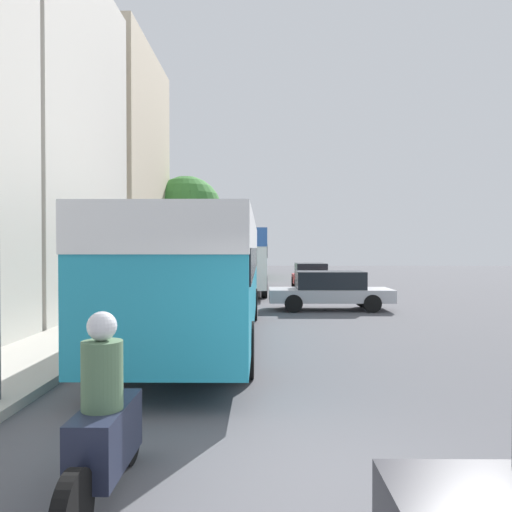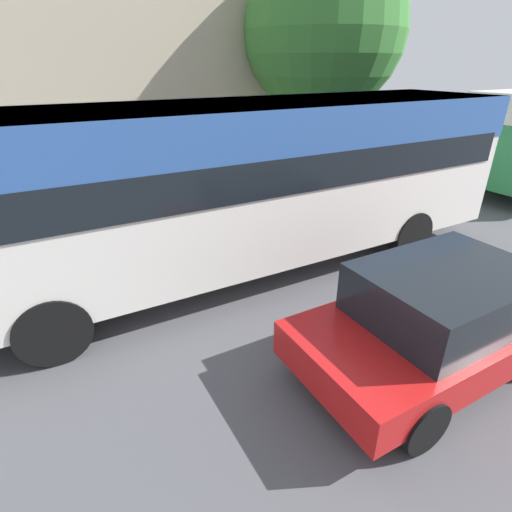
{
  "view_description": "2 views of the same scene",
  "coord_description": "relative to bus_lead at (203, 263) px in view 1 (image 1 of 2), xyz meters",
  "views": [
    {
      "loc": [
        -0.6,
        -4.47,
        2.28
      ],
      "look_at": [
        -0.91,
        24.35,
        1.83
      ],
      "focal_mm": 35.0,
      "sensor_mm": 36.0,
      "label": 1
    },
    {
      "loc": [
        4.71,
        18.56,
        3.75
      ],
      "look_at": [
        0.38,
        20.97,
        1.34
      ],
      "focal_mm": 28.0,
      "sensor_mm": 36.0,
      "label": 2
    }
  ],
  "objects": [
    {
      "name": "street_tree",
      "position": [
        -3.18,
        18.44,
        2.6
      ],
      "size": [
        4.39,
        4.39,
        6.57
      ],
      "color": "brown",
      "rests_on": "sidewalk"
    },
    {
      "name": "building_midblock",
      "position": [
        -7.41,
        4.56,
        3.92
      ],
      "size": [
        6.47,
        7.8,
        11.67
      ],
      "color": "beige",
      "rests_on": "ground_plane"
    },
    {
      "name": "ground_plane",
      "position": [
        2.03,
        -7.76,
        -1.91
      ],
      "size": [
        120.0,
        120.0,
        0.0
      ],
      "primitive_type": "plane",
      "color": "#515156"
    },
    {
      "name": "motorcycle_behind_lead",
      "position": [
        0.03,
        -7.84,
        -1.23
      ],
      "size": [
        0.39,
        2.24,
        1.73
      ],
      "color": "#1E2338",
      "rests_on": "ground_plane"
    },
    {
      "name": "pedestrian_near_curb",
      "position": [
        -2.48,
        6.24,
        -0.89
      ],
      "size": [
        0.43,
        0.43,
        1.72
      ],
      "color": "#232838",
      "rests_on": "sidewalk"
    },
    {
      "name": "bus_lead",
      "position": [
        0.0,
        0.0,
        0.0
      ],
      "size": [
        2.6,
        11.41,
        2.93
      ],
      "color": "teal",
      "rests_on": "ground_plane"
    },
    {
      "name": "building_far_terrace",
      "position": [
        -6.99,
        13.71,
        4.33
      ],
      "size": [
        5.63,
        8.91,
        12.48
      ],
      "color": "#BCAD93",
      "rests_on": "ground_plane"
    },
    {
      "name": "car_crossing",
      "position": [
        3.96,
        6.2,
        -1.16
      ],
      "size": [
        4.49,
        1.83,
        1.43
      ],
      "rotation": [
        0.0,
        0.0,
        1.57
      ],
      "color": "#B7B7BC",
      "rests_on": "ground_plane"
    },
    {
      "name": "bus_third_in_line",
      "position": [
        0.37,
        26.77,
        0.06
      ],
      "size": [
        2.54,
        9.96,
        3.03
      ],
      "color": "#2D8447",
      "rests_on": "ground_plane"
    },
    {
      "name": "bus_following",
      "position": [
        0.4,
        13.97,
        0.13
      ],
      "size": [
        2.6,
        11.11,
        3.15
      ],
      "color": "silver",
      "rests_on": "ground_plane"
    },
    {
      "name": "car_distant",
      "position": [
        4.12,
        15.03,
        -1.15
      ],
      "size": [
        1.91,
        3.99,
        1.46
      ],
      "color": "red",
      "rests_on": "ground_plane"
    },
    {
      "name": "pedestrian_walking_away",
      "position": [
        -2.79,
        15.75,
        -0.93
      ],
      "size": [
        0.35,
        0.35,
        1.62
      ],
      "color": "#232838",
      "rests_on": "sidewalk"
    }
  ]
}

